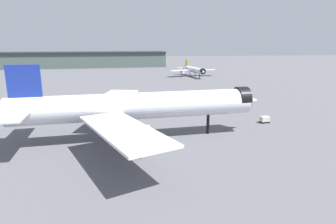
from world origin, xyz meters
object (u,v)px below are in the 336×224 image
(airliner_far_taxiway, at_px, (193,70))
(traffic_cone_near_nose, at_px, (126,107))
(service_truck_front, at_px, (153,101))
(airliner_near_gate, at_px, (135,107))
(baggage_tug_wing, at_px, (179,105))
(baggage_cart_trailing, at_px, (265,119))

(airliner_far_taxiway, relative_size, traffic_cone_near_nose, 63.29)
(airliner_far_taxiway, relative_size, service_truck_front, 6.16)
(airliner_far_taxiway, height_order, service_truck_front, airliner_far_taxiway)
(airliner_near_gate, distance_m, airliner_far_taxiway, 131.40)
(baggage_tug_wing, bearing_deg, baggage_cart_trailing, -5.93)
(airliner_near_gate, relative_size, airliner_far_taxiway, 1.69)
(service_truck_front, bearing_deg, airliner_far_taxiway, 3.44)
(traffic_cone_near_nose, bearing_deg, service_truck_front, 11.52)
(baggage_tug_wing, xyz_separation_m, baggage_cart_trailing, (20.34, -23.07, 0.00))
(service_truck_front, bearing_deg, airliner_near_gate, -166.58)
(airliner_near_gate, relative_size, baggage_tug_wing, 18.04)
(airliner_near_gate, relative_size, traffic_cone_near_nose, 107.04)
(baggage_tug_wing, bearing_deg, airliner_far_taxiway, 116.37)
(airliner_near_gate, bearing_deg, baggage_cart_trailing, 8.54)
(airliner_near_gate, distance_m, baggage_tug_wing, 36.26)
(airliner_far_taxiway, relative_size, baggage_tug_wing, 10.67)
(baggage_cart_trailing, bearing_deg, baggage_tug_wing, -56.45)
(service_truck_front, distance_m, baggage_tug_wing, 9.34)
(baggage_tug_wing, height_order, traffic_cone_near_nose, baggage_tug_wing)
(baggage_cart_trailing, distance_m, traffic_cone_near_nose, 45.95)
(baggage_tug_wing, xyz_separation_m, traffic_cone_near_nose, (-18.24, 1.88, -0.68))
(airliner_far_taxiway, xyz_separation_m, baggage_cart_trailing, (-6.66, -115.36, -3.64))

